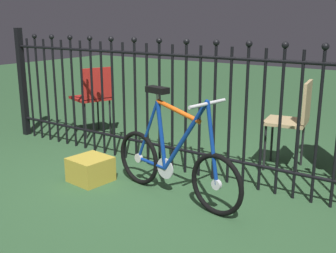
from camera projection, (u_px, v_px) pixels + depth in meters
ground_plane at (141, 188)px, 3.63m from camera, size 20.00×20.00×0.00m
iron_fence at (170, 102)px, 3.94m from camera, size 4.67×0.07×1.34m
bicycle at (174, 161)px, 3.37m from camera, size 1.34×0.40×0.91m
chair_tan at (294, 116)px, 3.97m from camera, size 0.44×0.43×0.88m
chair_red at (94, 94)px, 5.16m from camera, size 0.55×0.54×0.87m
display_crate at (91, 169)px, 3.77m from camera, size 0.36×0.36×0.22m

